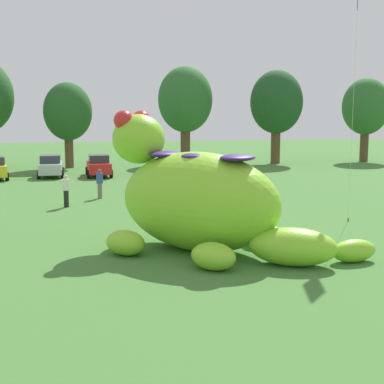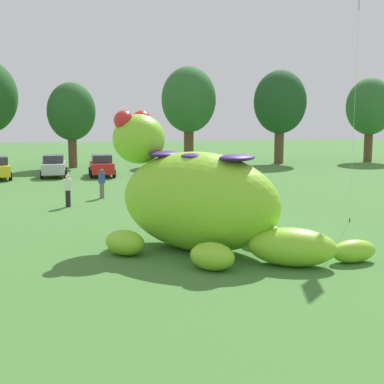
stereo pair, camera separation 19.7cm
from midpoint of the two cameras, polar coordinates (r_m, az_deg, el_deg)
name	(u,v)px [view 1 (the left image)]	position (r m, az deg, el deg)	size (l,w,h in m)	color
ground_plane	(230,248)	(19.42, 3.81, -6.00)	(160.00, 160.00, 0.00)	#427533
giant_inflatable_creature	(199,200)	(18.69, 0.42, -0.85)	(8.98, 7.34, 4.96)	#8CD12D
car_silver	(51,166)	(42.79, -15.11, 2.73)	(1.96, 4.11, 1.72)	#B7BABF
car_red	(99,165)	(42.37, -10.15, 2.83)	(2.01, 4.14, 1.72)	red
tree_mid_left	(68,112)	(49.80, -13.34, 8.37)	(4.36, 4.36, 7.74)	brown
tree_centre_left	(185,100)	(52.96, -0.84, 9.85)	(5.38, 5.38, 9.55)	brown
tree_centre	(276,103)	(53.64, 8.98, 9.48)	(5.18, 5.18, 9.19)	brown
tree_centre_right	(366,107)	(58.20, 18.13, 8.69)	(4.84, 4.84, 8.59)	brown
spectator_near_inflatable	(66,191)	(28.45, -13.61, 0.10)	(0.38, 0.26, 1.71)	black
spectator_mid_field	(100,184)	(31.09, -10.09, 0.88)	(0.38, 0.26, 1.71)	#726656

